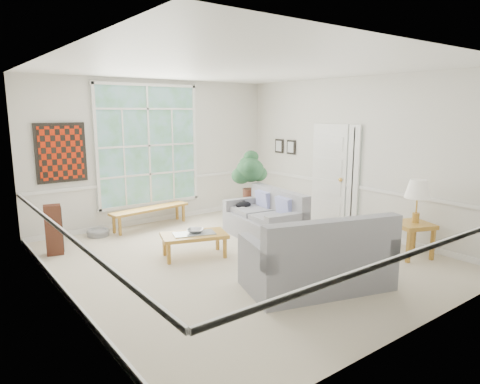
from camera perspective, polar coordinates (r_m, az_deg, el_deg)
name	(u,v)px	position (r m, az deg, el deg)	size (l,w,h in m)	color
floor	(242,258)	(7.07, 0.33, -8.76)	(5.50, 6.00, 0.01)	#C2B59D
ceiling	(243,68)	(6.69, 0.36, 16.26)	(5.50, 6.00, 0.02)	white
wall_back	(157,152)	(9.27, -11.02, 5.26)	(5.50, 0.02, 3.00)	silver
wall_front	(421,197)	(4.73, 22.97, -0.57)	(5.50, 0.02, 3.00)	silver
wall_left	(59,184)	(5.52, -22.99, 0.95)	(0.02, 6.00, 3.00)	silver
wall_right	(355,156)	(8.66, 15.03, 4.71)	(0.02, 6.00, 3.00)	silver
window_back	(149,146)	(9.14, -12.07, 6.08)	(2.30, 0.08, 2.40)	white
entry_door	(329,175)	(9.06, 11.75, 2.24)	(0.08, 0.90, 2.10)	white
door_sidelight	(354,174)	(8.65, 14.91, 2.37)	(0.08, 0.26, 1.90)	white
wall_art	(61,153)	(8.54, -22.75, 4.84)	(0.90, 0.06, 1.10)	#661809
wall_frame_near	(291,147)	(9.79, 6.79, 5.96)	(0.04, 0.26, 0.32)	black
wall_frame_far	(279,146)	(10.09, 5.22, 6.13)	(0.04, 0.26, 0.32)	black
loveseat_right	(264,215)	(7.99, 3.19, -3.04)	(0.87, 1.68, 0.91)	gray
loveseat_front	(317,250)	(5.88, 10.24, -7.66)	(1.91, 0.99, 1.03)	gray
coffee_table	(194,245)	(7.09, -6.11, -7.07)	(1.05, 0.57, 0.39)	#AE7B2B
pewter_bowl	(195,230)	(7.08, -5.98, -5.12)	(0.32, 0.32, 0.08)	#A1A1A6
window_bench	(150,217)	(9.00, -11.86, -3.35)	(1.71, 0.33, 0.40)	#AE7B2B
end_table	(253,213)	(9.00, 1.68, -2.80)	(0.50, 0.50, 0.50)	#AE7B2B
houseplant	(250,176)	(8.85, 1.37, 2.15)	(0.63, 0.63, 1.07)	#234E2D
side_table	(411,240)	(7.56, 21.88, -5.93)	(0.56, 0.56, 0.58)	#AE7B2B
table_lamp	(417,201)	(7.45, 22.53, -1.15)	(0.41, 0.41, 0.70)	white
pet_bed	(98,233)	(8.67, -18.38, -5.16)	(0.43, 0.43, 0.13)	gray
floor_speaker	(54,230)	(7.74, -23.60, -4.65)	(0.26, 0.21, 0.84)	#3F1E13
cat	(243,205)	(8.41, 0.45, -1.70)	(0.33, 0.24, 0.16)	black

